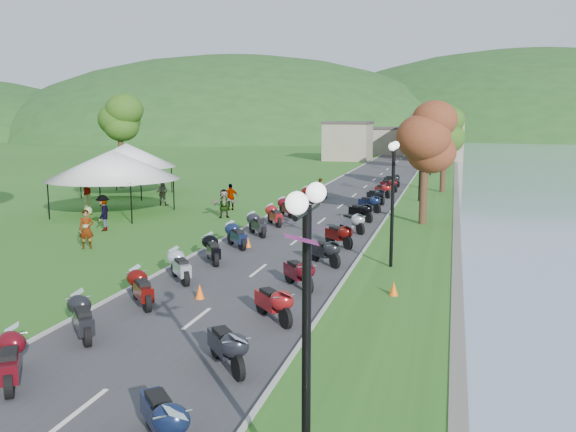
% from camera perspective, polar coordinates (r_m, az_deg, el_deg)
% --- Properties ---
extents(road, '(7.00, 120.00, 0.02)m').
position_cam_1_polar(road, '(47.25, 6.22, 1.94)').
color(road, '#37373A').
rests_on(road, ground).
extents(hills_backdrop, '(360.00, 120.00, 76.00)m').
position_cam_1_polar(hills_backdrop, '(206.51, 13.30, 7.43)').
color(hills_backdrop, '#285621').
rests_on(hills_backdrop, ground).
extents(far_building, '(18.00, 16.00, 5.00)m').
position_cam_1_polar(far_building, '(91.83, 9.47, 7.01)').
color(far_building, gray).
rests_on(far_building, ground).
extents(moto_row_left, '(2.60, 44.70, 1.10)m').
position_cam_1_polar(moto_row_left, '(25.61, -7.25, -3.15)').
color(moto_row_left, '#331411').
rests_on(moto_row_left, ground).
extents(moto_row_right, '(2.60, 45.87, 1.10)m').
position_cam_1_polar(moto_row_right, '(32.12, 5.92, -0.58)').
color(moto_row_right, '#331411').
rests_on(moto_row_right, ground).
extents(streetlamp_near, '(1.40, 1.40, 5.00)m').
position_cam_1_polar(streetlamp_near, '(9.43, 1.73, -12.86)').
color(streetlamp_near, black).
rests_on(streetlamp_near, ground).
extents(vendor_tent_main, '(5.44, 5.44, 4.00)m').
position_cam_1_polar(vendor_tent_main, '(39.18, -16.01, 3.04)').
color(vendor_tent_main, white).
rests_on(vendor_tent_main, ground).
extents(vendor_tent_side, '(4.98, 4.98, 4.00)m').
position_cam_1_polar(vendor_tent_side, '(48.50, -14.81, 4.24)').
color(vendor_tent_side, white).
rests_on(vendor_tent_side, ground).
extents(tree_lakeside, '(2.84, 2.84, 7.88)m').
position_cam_1_polar(tree_lakeside, '(34.91, 12.69, 5.64)').
color(tree_lakeside, '#356219').
rests_on(tree_lakeside, ground).
extents(pedestrian_a, '(0.80, 0.71, 1.82)m').
position_cam_1_polar(pedestrian_a, '(29.67, -18.25, -2.91)').
color(pedestrian_a, slate).
rests_on(pedestrian_a, ground).
extents(pedestrian_b, '(0.91, 0.56, 1.78)m').
position_cam_1_polar(pedestrian_b, '(42.58, -11.65, 0.98)').
color(pedestrian_b, slate).
rests_on(pedestrian_b, ground).
extents(pedestrian_c, '(0.87, 1.34, 1.93)m').
position_cam_1_polar(pedestrian_c, '(33.99, -16.84, -1.33)').
color(pedestrian_c, slate).
rests_on(pedestrian_c, ground).
extents(traffic_cone_near, '(0.33, 0.33, 0.51)m').
position_cam_1_polar(traffic_cone_near, '(20.71, -8.27, -7.03)').
color(traffic_cone_near, '#F2590C').
rests_on(traffic_cone_near, ground).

